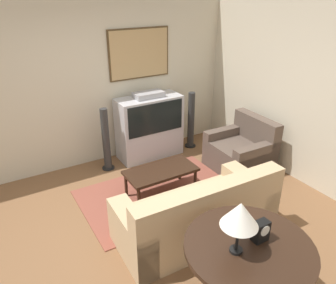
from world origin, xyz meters
TOP-DOWN VIEW (x-y plane):
  - ground_plane at (0.00, 0.00)m, footprint 12.00×12.00m
  - wall_back at (0.02, 2.13)m, footprint 12.00×0.10m
  - wall_right at (2.63, 0.00)m, footprint 0.06×12.00m
  - area_rug at (0.51, 0.64)m, footprint 2.19×1.42m
  - tv at (0.99, 1.79)m, footprint 1.11×0.50m
  - couch at (0.48, -0.38)m, footprint 1.91×0.91m
  - armchair at (2.06, 0.61)m, footprint 0.85×0.95m
  - coffee_table at (0.54, 0.60)m, footprint 1.01×0.51m
  - console_table at (0.26, -1.42)m, footprint 1.12×1.12m
  - table_lamp at (0.11, -1.41)m, footprint 0.31×0.31m
  - mantel_clock at (0.38, -1.41)m, footprint 0.14×0.10m
  - speaker_tower_left at (0.16, 1.72)m, footprint 0.21×0.21m
  - speaker_tower_right at (1.82, 1.72)m, footprint 0.21×0.21m

SIDE VIEW (x-z plane):
  - ground_plane at x=0.00m, z-range 0.00..0.00m
  - area_rug at x=0.51m, z-range 0.00..0.01m
  - armchair at x=2.06m, z-range -0.14..0.73m
  - couch at x=0.48m, z-range -0.13..0.73m
  - coffee_table at x=0.54m, z-range 0.16..0.58m
  - speaker_tower_left at x=0.16m, z-range -0.03..1.03m
  - speaker_tower_right at x=1.82m, z-range -0.03..1.03m
  - tv at x=0.99m, z-range -0.03..1.14m
  - console_table at x=0.26m, z-range 0.32..1.10m
  - mantel_clock at x=0.38m, z-range 0.78..0.97m
  - table_lamp at x=0.11m, z-range 0.91..1.39m
  - wall_right at x=2.63m, z-range 0.00..2.70m
  - wall_back at x=0.02m, z-range 0.01..2.71m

